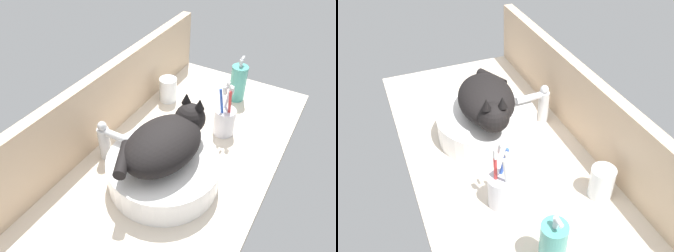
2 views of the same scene
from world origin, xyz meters
The scene contains 8 objects.
ground_plane centered at (0.00, 0.00, -2.00)cm, with size 114.83×56.15×4.00cm, color beige.
backsplash_panel centered at (0.00, 26.27, 11.44)cm, with size 114.83×3.60×22.88cm, color #CCAD8C.
sink_basin centered at (-8.12, -1.16, 4.22)cm, with size 31.39×31.39×8.45cm, color white.
cat centered at (-6.76, -1.30, 14.21)cm, with size 31.68×20.70×14.00cm.
faucet centered at (-8.57, 17.90, 7.30)cm, with size 3.60×11.82×13.60cm.
soap_dispenser centered at (41.43, -4.05, 7.00)cm, with size 5.99×5.99×17.09cm.
toothbrush_cup centered at (20.29, -7.60, 5.16)cm, with size 6.96×6.96×18.69cm.
water_glass centered at (27.57, 18.05, 3.96)cm, with size 6.53×6.53×9.19cm.
Camera 1 is at (-61.72, -33.92, 72.05)cm, focal length 35.00 mm.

